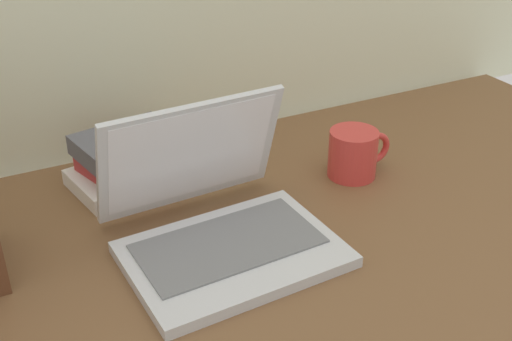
{
  "coord_description": "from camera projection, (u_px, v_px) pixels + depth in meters",
  "views": [
    {
      "loc": [
        -0.43,
        -0.74,
        0.61
      ],
      "look_at": [
        -0.06,
        0.0,
        0.15
      ],
      "focal_mm": 44.99,
      "sensor_mm": 36.0,
      "label": 1
    }
  ],
  "objects": [
    {
      "name": "desk",
      "position": [
        287.0,
        236.0,
        1.03
      ],
      "size": [
        1.6,
        0.76,
        0.03
      ],
      "color": "brown",
      "rests_on": "ground"
    },
    {
      "name": "laptop",
      "position": [
        218.0,
        218.0,
        0.97
      ],
      "size": [
        0.32,
        0.3,
        0.21
      ],
      "color": "silver",
      "rests_on": "desk"
    },
    {
      "name": "coffee_mug",
      "position": [
        354.0,
        153.0,
        1.16
      ],
      "size": [
        0.12,
        0.09,
        0.09
      ],
      "color": "red",
      "rests_on": "desk"
    },
    {
      "name": "book_stack",
      "position": [
        130.0,
        160.0,
        1.13
      ],
      "size": [
        0.23,
        0.17,
        0.09
      ],
      "color": "silver",
      "rests_on": "desk"
    }
  ]
}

